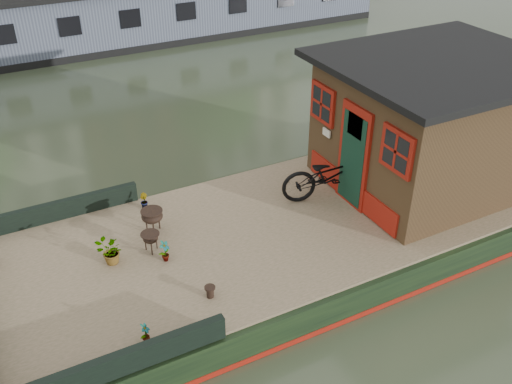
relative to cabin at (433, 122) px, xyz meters
name	(u,v)px	position (x,y,z in m)	size (l,w,h in m)	color
ground	(328,237)	(-2.19, 0.00, -1.88)	(120.00, 120.00, 0.00)	#303924
houseboat_hull	(265,245)	(-3.52, 0.00, -1.60)	(14.01, 4.02, 0.60)	black
houseboat_deck	(330,209)	(-2.19, 0.00, -1.25)	(11.80, 3.80, 0.05)	#967C5D
bow_bulwark	(38,288)	(-7.25, 0.00, -1.05)	(3.00, 4.00, 0.35)	black
cabin	(433,122)	(0.00, 0.00, 0.00)	(4.00, 3.50, 2.42)	black
bicycle	(331,175)	(-1.99, 0.31, -0.74)	(0.65, 1.86, 0.97)	black
potted_plant_a	(165,251)	(-5.34, -0.06, -1.04)	(0.20, 0.14, 0.38)	maroon
potted_plant_b	(144,201)	(-5.16, 1.56, -1.08)	(0.16, 0.13, 0.29)	brown
potted_plant_c	(110,252)	(-6.11, 0.27, -1.01)	(0.39, 0.34, 0.44)	#A44D2F
potted_plant_e	(145,333)	(-6.15, -1.56, -1.07)	(0.17, 0.12, 0.33)	maroon
brazier_front	(151,242)	(-5.45, 0.29, -1.05)	(0.32, 0.32, 0.35)	black
brazier_rear	(153,221)	(-5.25, 0.79, -1.02)	(0.39, 0.39, 0.42)	black
bollard_stbd	(210,292)	(-5.05, -1.15, -1.14)	(0.16, 0.16, 0.18)	black
far_houseboat	(115,12)	(-2.19, 14.00, -0.91)	(20.40, 4.40, 2.11)	slate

